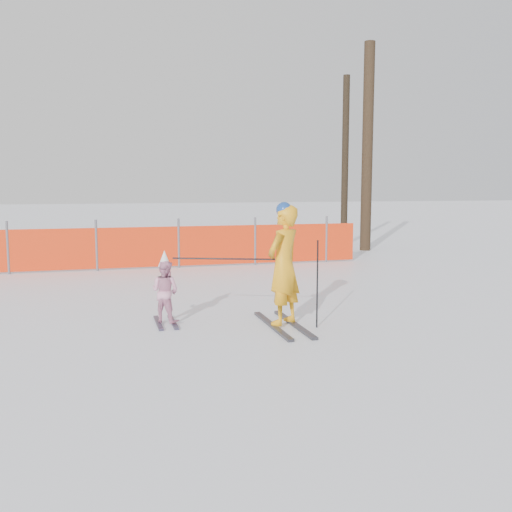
% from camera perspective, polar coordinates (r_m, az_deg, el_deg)
% --- Properties ---
extents(ground, '(120.00, 120.00, 0.00)m').
position_cam_1_polar(ground, '(8.42, 0.90, -7.18)').
color(ground, white).
rests_on(ground, ground).
extents(adult, '(0.76, 1.72, 1.84)m').
position_cam_1_polar(adult, '(8.34, 2.79, -0.92)').
color(adult, black).
rests_on(adult, ground).
extents(child, '(0.57, 0.89, 1.11)m').
position_cam_1_polar(child, '(8.66, -9.08, -3.42)').
color(child, black).
rests_on(child, ground).
extents(ski_poles, '(2.01, 0.80, 1.29)m').
position_cam_1_polar(ski_poles, '(8.35, 1.02, -1.44)').
color(ski_poles, black).
rests_on(ski_poles, ground).
extents(safety_fence, '(14.81, 0.06, 1.25)m').
position_cam_1_polar(safety_fence, '(14.41, -18.21, 0.68)').
color(safety_fence, '#595960').
rests_on(safety_fence, ground).
extents(tree_trunks, '(0.35, 1.83, 6.48)m').
position_cam_1_polar(tree_trunks, '(18.98, 10.41, 10.17)').
color(tree_trunks, '#332416').
rests_on(tree_trunks, ground).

